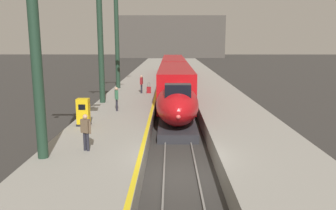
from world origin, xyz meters
TOP-DOWN VIEW (x-y plane):
  - ground_plane at (0.00, 0.00)m, footprint 260.00×260.00m
  - platform_left at (-4.05, 24.75)m, footprint 4.80×110.00m
  - platform_right at (4.05, 24.75)m, footprint 4.80×110.00m
  - platform_left_safety_stripe at (-1.77, 24.75)m, footprint 0.20×107.80m
  - rail_main_left at (-0.75, 27.50)m, footprint 0.08×110.00m
  - rail_main_right at (0.75, 27.50)m, footprint 0.08×110.00m
  - highspeed_train_main at (0.00, 23.05)m, footprint 2.92×37.66m
  - station_column_near at (-5.85, -0.33)m, footprint 4.00×0.68m
  - station_column_mid at (-5.90, 12.70)m, footprint 4.00×0.68m
  - station_column_far at (-5.90, 21.09)m, footprint 4.00×0.68m
  - passenger_near_edge at (-3.17, 17.58)m, footprint 0.26×0.57m
  - passenger_mid_platform at (-4.27, 0.60)m, footprint 0.52×0.36m
  - passenger_far_waiting at (-4.25, 9.44)m, footprint 0.31×0.55m
  - rolling_suitcase at (-2.48, 17.61)m, footprint 0.40×0.22m
  - ticket_machine_yellow at (-5.55, 5.22)m, footprint 0.76×0.62m
  - terminus_back_wall at (0.00, 102.00)m, footprint 36.00×2.00m

SIDE VIEW (x-z plane):
  - ground_plane at x=0.00m, z-range 0.00..0.00m
  - rail_main_left at x=-0.75m, z-range 0.00..0.12m
  - rail_main_right at x=0.75m, z-range 0.00..0.12m
  - platform_left at x=-4.05m, z-range 0.00..1.05m
  - platform_right at x=4.05m, z-range 0.00..1.05m
  - platform_left_safety_stripe at x=-1.77m, z-range 1.05..1.06m
  - rolling_suitcase at x=-2.48m, z-range 0.86..1.85m
  - ticket_machine_yellow at x=-5.55m, z-range 0.99..2.59m
  - highspeed_train_main at x=0.00m, z-range 0.13..3.73m
  - passenger_near_edge at x=-3.17m, z-range 1.19..2.88m
  - passenger_mid_platform at x=-4.27m, z-range 1.19..2.88m
  - passenger_far_waiting at x=-4.25m, z-range 1.19..2.88m
  - station_column_mid at x=-5.90m, z-range 2.00..11.77m
  - terminus_back_wall at x=0.00m, z-range 0.00..14.00m
  - station_column_far at x=-5.90m, z-range 2.01..12.32m
  - station_column_near at x=-5.85m, z-range 2.12..12.33m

